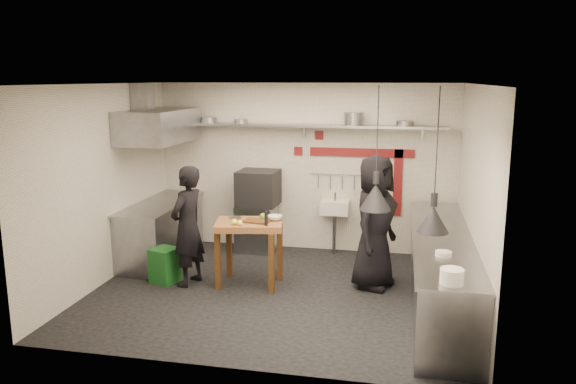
% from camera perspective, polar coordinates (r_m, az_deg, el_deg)
% --- Properties ---
extents(floor, '(5.00, 5.00, 0.00)m').
position_cam_1_polar(floor, '(7.80, -1.11, -10.13)').
color(floor, black).
rests_on(floor, ground).
extents(ceiling, '(5.00, 5.00, 0.00)m').
position_cam_1_polar(ceiling, '(7.25, -1.20, 10.91)').
color(ceiling, beige).
rests_on(ceiling, floor).
extents(wall_back, '(5.00, 0.04, 2.80)m').
position_cam_1_polar(wall_back, '(9.43, 1.67, 2.50)').
color(wall_back, beige).
rests_on(wall_back, floor).
extents(wall_front, '(5.00, 0.04, 2.80)m').
position_cam_1_polar(wall_front, '(5.43, -6.06, -4.34)').
color(wall_front, beige).
rests_on(wall_front, floor).
extents(wall_left, '(0.04, 4.20, 2.80)m').
position_cam_1_polar(wall_left, '(8.31, -18.22, 0.69)').
color(wall_left, beige).
rests_on(wall_left, floor).
extents(wall_right, '(0.04, 4.20, 2.80)m').
position_cam_1_polar(wall_right, '(7.28, 18.42, -0.79)').
color(wall_right, beige).
rests_on(wall_right, floor).
extents(red_band_horiz, '(1.70, 0.02, 0.14)m').
position_cam_1_polar(red_band_horiz, '(9.25, 7.47, 3.99)').
color(red_band_horiz, maroon).
rests_on(red_band_horiz, wall_back).
extents(red_band_vert, '(0.14, 0.02, 1.10)m').
position_cam_1_polar(red_band_vert, '(9.30, 11.08, 0.92)').
color(red_band_vert, maroon).
rests_on(red_band_vert, wall_back).
extents(red_tile_a, '(0.14, 0.02, 0.14)m').
position_cam_1_polar(red_tile_a, '(9.30, 3.19, 5.78)').
color(red_tile_a, maroon).
rests_on(red_tile_a, wall_back).
extents(red_tile_b, '(0.14, 0.02, 0.14)m').
position_cam_1_polar(red_tile_b, '(9.39, 1.05, 4.19)').
color(red_tile_b, maroon).
rests_on(red_tile_b, wall_back).
extents(back_shelf, '(4.60, 0.34, 0.04)m').
position_cam_1_polar(back_shelf, '(9.16, 1.50, 6.78)').
color(back_shelf, slate).
rests_on(back_shelf, wall_back).
extents(shelf_bracket_left, '(0.04, 0.06, 0.24)m').
position_cam_1_polar(shelf_bracket_left, '(9.83, -9.39, 6.36)').
color(shelf_bracket_left, slate).
rests_on(shelf_bracket_left, wall_back).
extents(shelf_bracket_mid, '(0.04, 0.06, 0.24)m').
position_cam_1_polar(shelf_bracket_mid, '(9.32, 1.66, 6.24)').
color(shelf_bracket_mid, slate).
rests_on(shelf_bracket_mid, wall_back).
extents(shelf_bracket_right, '(0.04, 0.06, 0.24)m').
position_cam_1_polar(shelf_bracket_right, '(9.19, 13.47, 5.85)').
color(shelf_bracket_right, slate).
rests_on(shelf_bracket_right, wall_back).
extents(pan_far_left, '(0.32, 0.32, 0.09)m').
position_cam_1_polar(pan_far_left, '(9.57, -8.05, 7.26)').
color(pan_far_left, slate).
rests_on(pan_far_left, back_shelf).
extents(pan_mid_left, '(0.25, 0.25, 0.07)m').
position_cam_1_polar(pan_mid_left, '(9.40, -4.82, 7.20)').
color(pan_mid_left, slate).
rests_on(pan_mid_left, back_shelf).
extents(stock_pot, '(0.34, 0.34, 0.20)m').
position_cam_1_polar(stock_pot, '(9.05, 6.69, 7.40)').
color(stock_pot, slate).
rests_on(stock_pot, back_shelf).
extents(pan_right, '(0.33, 0.33, 0.08)m').
position_cam_1_polar(pan_right, '(9.02, 11.78, 6.85)').
color(pan_right, slate).
rests_on(pan_right, back_shelf).
extents(oven_stand, '(0.64, 0.59, 0.80)m').
position_cam_1_polar(oven_stand, '(9.50, -3.20, -3.62)').
color(oven_stand, slate).
rests_on(oven_stand, floor).
extents(combi_oven, '(0.67, 0.63, 0.58)m').
position_cam_1_polar(combi_oven, '(9.30, -3.03, 0.42)').
color(combi_oven, black).
rests_on(combi_oven, oven_stand).
extents(oven_door, '(0.49, 0.05, 0.46)m').
position_cam_1_polar(oven_door, '(9.06, -3.92, 0.11)').
color(oven_door, maroon).
rests_on(oven_door, combi_oven).
extents(oven_glass, '(0.36, 0.03, 0.34)m').
position_cam_1_polar(oven_glass, '(9.02, -3.47, 0.07)').
color(oven_glass, black).
rests_on(oven_glass, oven_door).
extents(hand_sink, '(0.46, 0.34, 0.22)m').
position_cam_1_polar(hand_sink, '(9.29, 4.79, -1.56)').
color(hand_sink, silver).
rests_on(hand_sink, wall_back).
extents(sink_tap, '(0.03, 0.03, 0.14)m').
position_cam_1_polar(sink_tap, '(9.25, 4.81, -0.48)').
color(sink_tap, slate).
rests_on(sink_tap, hand_sink).
extents(sink_drain, '(0.06, 0.06, 0.66)m').
position_cam_1_polar(sink_drain, '(9.36, 4.72, -4.24)').
color(sink_drain, slate).
rests_on(sink_drain, floor).
extents(utensil_rail, '(0.90, 0.02, 0.02)m').
position_cam_1_polar(utensil_rail, '(9.32, 4.95, 1.86)').
color(utensil_rail, slate).
rests_on(utensil_rail, wall_back).
extents(counter_right, '(0.70, 3.80, 0.90)m').
position_cam_1_polar(counter_right, '(7.50, 15.28, -7.80)').
color(counter_right, slate).
rests_on(counter_right, floor).
extents(counter_right_top, '(0.76, 3.90, 0.03)m').
position_cam_1_polar(counter_right_top, '(7.36, 15.47, -4.38)').
color(counter_right_top, slate).
rests_on(counter_right_top, counter_right).
extents(plate_stack, '(0.29, 0.29, 0.15)m').
position_cam_1_polar(plate_stack, '(5.67, 16.32, -8.24)').
color(plate_stack, silver).
rests_on(plate_stack, counter_right_top).
extents(small_bowl_right, '(0.21, 0.21, 0.05)m').
position_cam_1_polar(small_bowl_right, '(6.52, 15.52, -6.06)').
color(small_bowl_right, silver).
rests_on(small_bowl_right, counter_right_top).
extents(counter_left, '(0.70, 1.90, 0.90)m').
position_cam_1_polar(counter_left, '(9.27, -12.76, -3.95)').
color(counter_left, slate).
rests_on(counter_left, floor).
extents(counter_left_top, '(0.76, 2.00, 0.03)m').
position_cam_1_polar(counter_left_top, '(9.16, -12.89, -1.15)').
color(counter_left_top, slate).
rests_on(counter_left_top, counter_left).
extents(extractor_hood, '(0.78, 1.60, 0.50)m').
position_cam_1_polar(extractor_hood, '(8.96, -12.95, 6.57)').
color(extractor_hood, slate).
rests_on(extractor_hood, ceiling).
extents(hood_duct, '(0.28, 0.28, 0.50)m').
position_cam_1_polar(hood_duct, '(9.04, -14.53, 9.08)').
color(hood_duct, slate).
rests_on(hood_duct, ceiling).
extents(green_bin, '(0.42, 0.42, 0.50)m').
position_cam_1_polar(green_bin, '(8.27, -12.40, -7.28)').
color(green_bin, '#154E1A').
rests_on(green_bin, floor).
extents(prep_table, '(1.02, 0.80, 0.92)m').
position_cam_1_polar(prep_table, '(7.95, -3.94, -6.21)').
color(prep_table, brown).
rests_on(prep_table, floor).
extents(cutting_board, '(0.39, 0.30, 0.02)m').
position_cam_1_polar(cutting_board, '(7.79, -3.18, -2.95)').
color(cutting_board, '#4B2C13').
rests_on(cutting_board, prep_table).
extents(pepper_mill, '(0.05, 0.05, 0.20)m').
position_cam_1_polar(pepper_mill, '(7.57, -2.23, -2.70)').
color(pepper_mill, black).
rests_on(pepper_mill, prep_table).
extents(lemon_a, '(0.08, 0.08, 0.08)m').
position_cam_1_polar(lemon_a, '(7.65, -5.46, -3.04)').
color(lemon_a, '#F1F837').
rests_on(lemon_a, prep_table).
extents(lemon_b, '(0.07, 0.07, 0.07)m').
position_cam_1_polar(lemon_b, '(7.60, -4.91, -3.14)').
color(lemon_b, '#F1F837').
rests_on(lemon_b, prep_table).
extents(veg_ball, '(0.11, 0.11, 0.09)m').
position_cam_1_polar(veg_ball, '(7.90, -2.57, -2.47)').
color(veg_ball, olive).
rests_on(veg_ball, prep_table).
extents(steel_tray, '(0.18, 0.15, 0.03)m').
position_cam_1_polar(steel_tray, '(7.98, -5.37, -2.62)').
color(steel_tray, slate).
rests_on(steel_tray, prep_table).
extents(bowl, '(0.26, 0.26, 0.07)m').
position_cam_1_polar(bowl, '(7.87, -1.34, -2.64)').
color(bowl, silver).
rests_on(bowl, prep_table).
extents(heat_lamp_near, '(0.49, 0.49, 1.43)m').
position_cam_1_polar(heat_lamp_near, '(6.47, 9.03, 4.36)').
color(heat_lamp_near, black).
rests_on(heat_lamp_near, ceiling).
extents(heat_lamp_far, '(0.43, 0.43, 1.51)m').
position_cam_1_polar(heat_lamp_far, '(5.94, 14.83, 3.07)').
color(heat_lamp_far, black).
rests_on(heat_lamp_far, ceiling).
extents(chef_left, '(0.54, 0.70, 1.70)m').
position_cam_1_polar(chef_left, '(7.97, -10.16, -3.43)').
color(chef_left, black).
rests_on(chef_left, floor).
extents(chef_right, '(0.86, 1.05, 1.86)m').
position_cam_1_polar(chef_right, '(7.82, 8.80, -3.04)').
color(chef_right, black).
rests_on(chef_right, floor).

